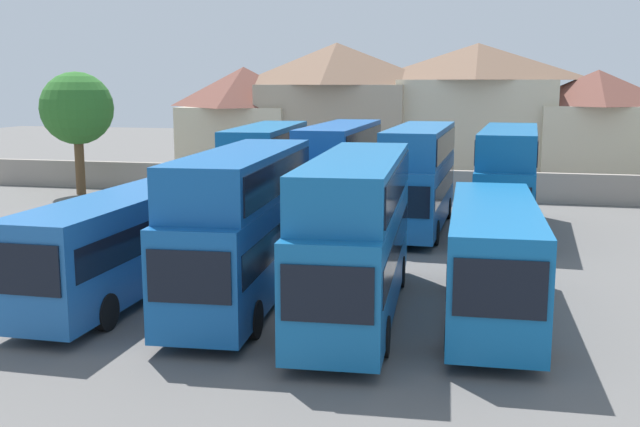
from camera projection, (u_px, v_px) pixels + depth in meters
name	position (u px, v px, depth m)	size (l,w,h in m)	color
ground	(382.00, 214.00, 41.44)	(140.00, 140.00, 0.00)	#605E5B
depot_boundary_wall	(396.00, 183.00, 46.98)	(56.00, 0.50, 1.80)	gray
bus_1	(124.00, 239.00, 25.18)	(2.63, 11.13, 3.43)	#1D599F
bus_2	(243.00, 219.00, 24.29)	(3.23, 10.80, 4.94)	#13549C
bus_3	(357.00, 227.00, 23.06)	(3.19, 11.42, 4.89)	#135E9D
bus_4	(493.00, 254.00, 22.74)	(2.82, 10.28, 3.51)	#1261A3
bus_5	(267.00, 169.00, 38.29)	(3.46, 11.06, 4.93)	#105D9A
bus_6	(340.00, 170.00, 37.32)	(2.57, 11.04, 5.06)	#1754A5
bus_7	(419.00, 172.00, 36.64)	(2.76, 11.03, 4.99)	#1D63A6
bus_8	(508.00, 174.00, 35.86)	(3.01, 10.99, 4.96)	#105C9D
house_terrace_left	(244.00, 121.00, 57.28)	(8.44, 8.31, 8.23)	beige
house_terrace_centre	(336.00, 110.00, 55.62)	(11.06, 7.63, 9.92)	tan
house_terrace_right	(476.00, 112.00, 53.71)	(11.28, 6.66, 9.80)	beige
house_terrace_far_right	(595.00, 128.00, 51.49)	(7.63, 6.56, 7.92)	beige
tree_behind_wall	(77.00, 109.00, 47.75)	(4.57, 4.57, 7.76)	brown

